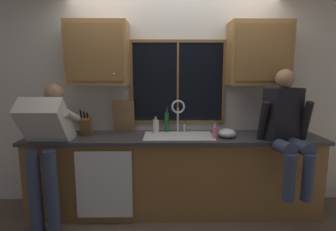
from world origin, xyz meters
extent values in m
cube|color=silver|center=(0.00, 0.06, 1.27)|extent=(5.71, 0.12, 2.55)
cube|color=black|center=(0.05, -0.01, 1.52)|extent=(1.10, 0.02, 0.95)
cube|color=brown|center=(0.05, -0.02, 2.02)|extent=(1.17, 0.02, 0.04)
cube|color=brown|center=(0.05, -0.02, 1.03)|extent=(1.17, 0.02, 0.04)
cube|color=brown|center=(-0.51, -0.02, 1.52)|extent=(0.03, 0.02, 0.95)
cube|color=brown|center=(0.62, -0.02, 1.52)|extent=(0.03, 0.02, 0.95)
cube|color=brown|center=(0.05, -0.02, 1.52)|extent=(0.02, 0.02, 0.95)
cube|color=olive|center=(0.00, -0.29, 0.44)|extent=(3.31, 0.58, 0.88)
cube|color=#38383D|center=(0.00, -0.31, 0.90)|extent=(3.37, 0.62, 0.04)
cube|color=white|center=(-0.76, -0.61, 0.46)|extent=(0.60, 0.02, 0.74)
cube|color=#9E703D|center=(-0.87, -0.17, 1.86)|extent=(0.69, 0.33, 0.72)
cube|color=olive|center=(-0.87, -0.34, 1.86)|extent=(0.61, 0.01, 0.62)
sphere|color=#B2B2B7|center=(-0.66, -0.34, 1.63)|extent=(0.02, 0.02, 0.02)
cube|color=#9E703D|center=(0.98, -0.17, 1.86)|extent=(0.69, 0.33, 0.72)
cube|color=olive|center=(0.98, -0.34, 1.86)|extent=(0.61, 0.01, 0.62)
sphere|color=#B2B2B7|center=(1.19, -0.34, 1.63)|extent=(0.02, 0.02, 0.02)
cube|color=silver|center=(0.05, -0.30, 0.91)|extent=(0.80, 0.46, 0.02)
cube|color=beige|center=(-0.15, -0.30, 0.81)|extent=(0.36, 0.42, 0.20)
cube|color=beige|center=(0.25, -0.30, 0.81)|extent=(0.36, 0.42, 0.20)
cube|color=silver|center=(0.05, -0.30, 0.81)|extent=(0.04, 0.42, 0.20)
cylinder|color=silver|center=(0.05, -0.08, 1.07)|extent=(0.03, 0.03, 0.30)
torus|color=silver|center=(0.05, -0.14, 1.24)|extent=(0.16, 0.02, 0.16)
cylinder|color=silver|center=(0.13, -0.08, 0.97)|extent=(0.03, 0.03, 0.09)
cylinder|color=#384260|center=(-1.42, -0.76, 0.44)|extent=(0.13, 0.13, 0.88)
cylinder|color=#384260|center=(-1.25, -0.76, 0.44)|extent=(0.13, 0.13, 0.88)
cube|color=beige|center=(-1.34, -0.58, 1.11)|extent=(0.44, 0.53, 0.59)
sphere|color=#A57A5B|center=(-1.34, -0.34, 1.42)|extent=(0.21, 0.21, 0.21)
cylinder|color=beige|center=(-1.56, -0.40, 1.16)|extent=(0.09, 0.52, 0.26)
cylinder|color=beige|center=(-1.12, -0.40, 1.16)|extent=(0.09, 0.52, 0.26)
cylinder|color=#384260|center=(1.08, -0.69, 0.90)|extent=(0.14, 0.43, 0.16)
cylinder|color=#384260|center=(1.26, -0.69, 0.90)|extent=(0.14, 0.43, 0.16)
cylinder|color=#384260|center=(1.08, -0.91, 0.65)|extent=(0.11, 0.11, 0.46)
cylinder|color=#384260|center=(1.26, -0.91, 0.65)|extent=(0.11, 0.11, 0.46)
cube|color=black|center=(1.17, -0.47, 1.20)|extent=(0.45, 0.33, 0.56)
sphere|color=#A57A5B|center=(1.17, -0.47, 1.58)|extent=(0.20, 0.20, 0.20)
cylinder|color=black|center=(0.94, -0.52, 1.12)|extent=(0.08, 0.20, 0.47)
cylinder|color=black|center=(1.40, -0.52, 1.12)|extent=(0.08, 0.20, 0.47)
cube|color=brown|center=(-1.03, -0.24, 1.02)|extent=(0.12, 0.18, 0.25)
cylinder|color=black|center=(-1.06, -0.30, 1.18)|extent=(0.02, 0.05, 0.09)
cylinder|color=black|center=(-1.03, -0.29, 1.17)|extent=(0.02, 0.04, 0.08)
cylinder|color=black|center=(-0.99, -0.29, 1.16)|extent=(0.02, 0.04, 0.06)
cube|color=#997047|center=(-0.61, -0.09, 1.11)|extent=(0.26, 0.10, 0.39)
ellipsoid|color=silver|center=(0.60, -0.38, 0.97)|extent=(0.20, 0.20, 0.10)
cylinder|color=pink|center=(0.45, -0.40, 0.98)|extent=(0.06, 0.06, 0.12)
cylinder|color=silver|center=(0.45, -0.40, 1.06)|extent=(0.02, 0.02, 0.04)
cylinder|color=silver|center=(0.45, -0.42, 1.09)|extent=(0.01, 0.04, 0.01)
cylinder|color=silver|center=(-0.22, -0.14, 1.00)|extent=(0.07, 0.07, 0.16)
cylinder|color=#B3AFA7|center=(-0.22, -0.14, 1.10)|extent=(0.03, 0.03, 0.04)
cylinder|color=black|center=(-0.22, -0.14, 1.12)|extent=(0.04, 0.04, 0.01)
cylinder|color=#1E592D|center=(-0.08, -0.08, 1.04)|extent=(0.06, 0.06, 0.24)
cylinder|color=#184724|center=(-0.08, -0.08, 1.19)|extent=(0.02, 0.02, 0.06)
cylinder|color=black|center=(-0.08, -0.08, 1.22)|extent=(0.03, 0.03, 0.01)
camera|label=1|loc=(-0.10, -3.33, 1.64)|focal=28.68mm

